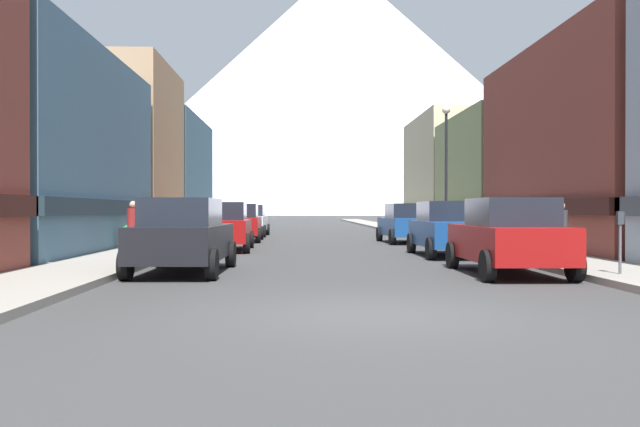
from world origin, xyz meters
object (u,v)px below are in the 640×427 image
car_right_0 (508,236)px  car_right_1 (448,228)px  streetlamp_right (446,152)px  potted_plant_0 (129,235)px  car_left_0 (183,236)px  car_left_2 (240,222)px  pedestrian_1 (133,229)px  parking_meter_near (620,233)px  car_left_3 (250,220)px  pedestrian_0 (175,224)px  car_right_2 (406,223)px  car_left_1 (224,226)px  pedestrian_2 (561,233)px

car_right_0 → car_right_1: bearing=90.0°
car_right_1 → streetlamp_right: size_ratio=0.75×
potted_plant_0 → car_left_0: bearing=-67.3°
car_left_2 → pedestrian_1: (-2.45, -10.54, 0.00)m
parking_meter_near → potted_plant_0: bearing=142.9°
car_left_3 → parking_meter_near: bearing=-68.2°
car_right_0 → pedestrian_0: pedestrian_0 is taller
car_left_2 → car_right_2: size_ratio=0.99×
car_left_3 → car_right_0: 23.72m
car_left_0 → potted_plant_0: size_ratio=5.31×
streetlamp_right → car_right_0: bearing=-96.6°
pedestrian_0 → car_left_1: bearing=-55.9°
car_right_0 → parking_meter_near: (1.95, -1.41, 0.11)m
car_right_1 → parking_meter_near: (1.95, -7.57, 0.11)m
car_left_0 → pedestrian_1: pedestrian_1 is taller
car_left_2 → pedestrian_1: size_ratio=2.71×
car_right_0 → pedestrian_2: (2.45, 3.00, -0.03)m
parking_meter_near → pedestrian_2: 4.43m
car_left_2 → car_right_2: same height
car_left_3 → pedestrian_0: 9.93m
car_right_1 → pedestrian_2: (2.45, -3.16, -0.03)m
car_right_0 → car_right_1: same height
car_left_2 → parking_meter_near: 20.13m
car_right_2 → parking_meter_near: bearing=-83.1°
potted_plant_0 → pedestrian_1: (0.75, -2.45, 0.29)m
car_left_0 → car_right_1: bearing=36.3°
car_left_2 → pedestrian_2: bearing=-53.0°
streetlamp_right → car_left_0: bearing=-125.6°
car_left_1 → car_left_2: 7.09m
parking_meter_near → car_left_0: bearing=168.2°
car_right_0 → streetlamp_right: (1.55, 13.35, 3.09)m
car_left_3 → potted_plant_0: bearing=-102.7°
parking_meter_near → pedestrian_1: 13.98m
car_left_0 → potted_plant_0: (-3.20, 7.64, -0.29)m
car_left_2 → parking_meter_near: size_ratio=3.33×
car_left_0 → pedestrian_0: bearing=101.3°
car_right_0 → car_left_1: bearing=129.5°
car_left_0 → car_left_1: same height
parking_meter_near → pedestrian_1: bearing=149.1°
car_right_0 → pedestrian_0: (-10.05, 12.85, 0.02)m
potted_plant_0 → car_right_1: bearing=-10.8°
pedestrian_0 → pedestrian_1: (-0.00, -7.07, -0.01)m
car_left_1 → car_right_1: (7.60, -3.07, 0.00)m
car_left_0 → car_right_0: size_ratio=1.00×
car_left_1 → pedestrian_0: pedestrian_0 is taller
car_left_1 → pedestrian_2: 11.82m
car_left_3 → potted_plant_0: size_ratio=5.31×
car_left_0 → car_left_2: size_ratio=1.00×
car_right_2 → pedestrian_2: car_right_2 is taller
pedestrian_1 → potted_plant_0: bearing=107.0°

